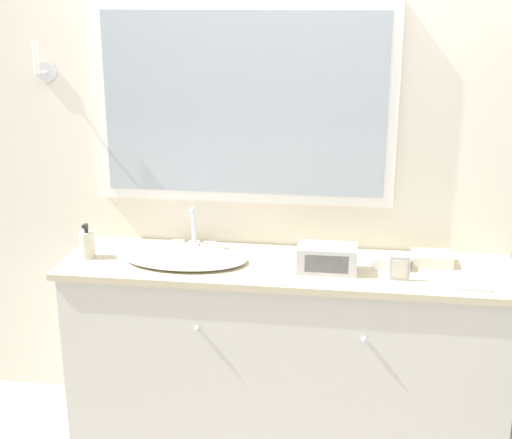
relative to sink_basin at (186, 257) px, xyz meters
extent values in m
cube|color=silver|center=(0.44, 0.31, 0.41)|extent=(8.00, 0.06, 2.55)
cube|color=white|center=(0.22, 0.26, 0.64)|extent=(1.36, 0.04, 0.90)
cube|color=#9EA8B2|center=(0.22, 0.24, 0.64)|extent=(1.27, 0.01, 0.81)
cylinder|color=silver|center=(-0.69, 0.27, 0.77)|extent=(0.09, 0.01, 0.09)
cylinder|color=silver|center=(-0.69, 0.22, 0.77)|extent=(0.02, 0.10, 0.02)
cylinder|color=white|center=(-0.69, 0.17, 0.84)|extent=(0.02, 0.02, 0.14)
cube|color=beige|center=(0.44, 0.02, -0.46)|extent=(1.92, 0.48, 0.82)
cube|color=#C6B793|center=(0.44, 0.02, -0.03)|extent=(1.98, 0.51, 0.03)
sphere|color=silver|center=(0.10, -0.23, -0.23)|extent=(0.02, 0.02, 0.02)
sphere|color=silver|center=(0.79, -0.23, -0.23)|extent=(0.02, 0.02, 0.02)
ellipsoid|color=white|center=(0.00, -0.01, 0.00)|extent=(0.55, 0.31, 0.03)
cylinder|color=silver|center=(0.00, 0.17, 0.00)|extent=(0.06, 0.06, 0.03)
cylinder|color=silver|center=(0.00, 0.17, 0.09)|extent=(0.02, 0.02, 0.16)
cylinder|color=silver|center=(0.00, 0.14, 0.17)|extent=(0.02, 0.07, 0.02)
cylinder|color=white|center=(-0.07, 0.17, 0.01)|extent=(0.05, 0.02, 0.02)
cylinder|color=white|center=(0.08, 0.17, 0.01)|extent=(0.06, 0.02, 0.02)
cylinder|color=beige|center=(-0.44, -0.02, 0.04)|extent=(0.07, 0.07, 0.12)
cylinder|color=black|center=(-0.44, -0.02, 0.12)|extent=(0.02, 0.02, 0.03)
cube|color=black|center=(-0.44, -0.03, 0.13)|extent=(0.02, 0.03, 0.01)
cube|color=#BCBCC1|center=(0.62, -0.03, 0.04)|extent=(0.25, 0.14, 0.11)
cube|color=black|center=(0.62, -0.10, 0.04)|extent=(0.18, 0.01, 0.08)
cube|color=#B2B2B7|center=(0.92, -0.10, 0.03)|extent=(0.08, 0.01, 0.10)
cube|color=beige|center=(0.92, -0.10, 0.03)|extent=(0.06, 0.00, 0.07)
cube|color=silver|center=(1.07, 0.11, 0.01)|extent=(0.17, 0.13, 0.05)
cube|color=white|center=(0.89, 0.06, 0.01)|extent=(0.16, 0.12, 0.05)
cube|color=silver|center=(1.21, -0.12, -0.01)|extent=(0.15, 0.12, 0.01)
camera|label=1|loc=(0.72, -2.88, 1.10)|focal=50.00mm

